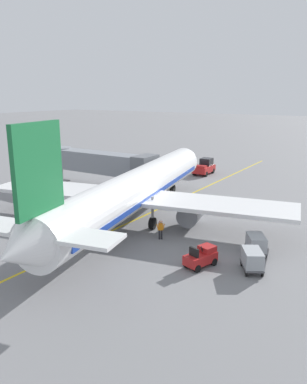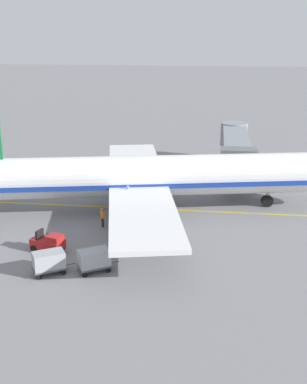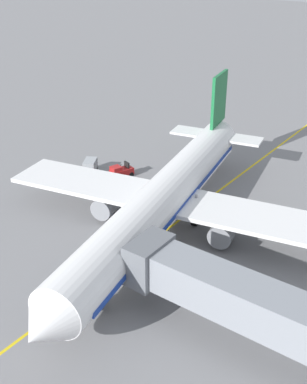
% 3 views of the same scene
% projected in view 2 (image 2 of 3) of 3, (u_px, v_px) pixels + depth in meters
% --- Properties ---
extents(ground_plane, '(400.00, 400.00, 0.00)m').
position_uv_depth(ground_plane, '(162.00, 209.00, 45.46)').
color(ground_plane, slate).
extents(gate_lead_in_line, '(0.24, 80.00, 0.01)m').
position_uv_depth(gate_lead_in_line, '(162.00, 209.00, 45.46)').
color(gate_lead_in_line, gold).
rests_on(gate_lead_in_line, ground).
extents(parked_airliner, '(30.43, 37.09, 10.63)m').
position_uv_depth(parked_airliner, '(146.00, 177.00, 44.37)').
color(parked_airliner, white).
rests_on(parked_airliner, ground).
extents(jet_bridge, '(17.22, 3.50, 4.98)m').
position_uv_depth(jet_bridge, '(236.00, 147.00, 54.82)').
color(jet_bridge, gray).
rests_on(jet_bridge, ground).
extents(baggage_tug_lead, '(1.92, 2.75, 1.62)m').
position_uv_depth(baggage_tug_lead, '(49.00, 243.00, 36.54)').
color(baggage_tug_lead, '#B21E1E').
rests_on(baggage_tug_lead, ground).
extents(baggage_cart_front, '(2.24, 2.84, 1.58)m').
position_uv_depth(baggage_cart_front, '(94.00, 259.00, 33.45)').
color(baggage_cart_front, '#4C4C51').
rests_on(baggage_cart_front, ground).
extents(baggage_cart_second_in_train, '(2.24, 2.84, 1.58)m').
position_uv_depth(baggage_cart_second_in_train, '(49.00, 261.00, 33.14)').
color(baggage_cart_second_in_train, '#4C4C51').
rests_on(baggage_cart_second_in_train, ground).
extents(ground_crew_wing_walker, '(0.64, 0.49, 1.69)m').
position_uv_depth(ground_crew_wing_walker, '(103.00, 216.00, 41.09)').
color(ground_crew_wing_walker, '#232328').
rests_on(ground_crew_wing_walker, ground).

